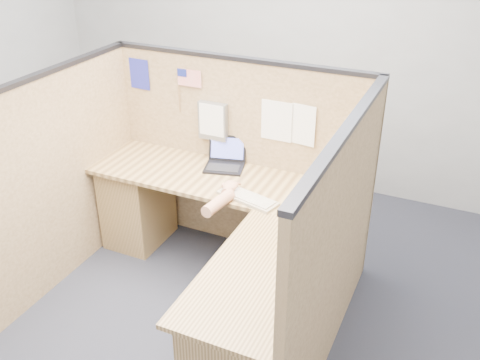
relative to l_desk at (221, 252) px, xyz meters
The scene contains 13 objects.
floor 0.52m from the l_desk, 122.80° to the right, with size 5.00×5.00×0.00m, color #1F222B.
wall_back 2.22m from the l_desk, 95.35° to the left, with size 5.00×5.00×0.00m, color gray.
cubicle_partitions 0.44m from the l_desk, 142.47° to the left, with size 2.06×1.83×1.53m.
l_desk is the anchor object (origin of this frame).
laptop 0.74m from the l_desk, 111.21° to the left, with size 0.33×0.33×0.20m.
keyboard 0.42m from the l_desk, 58.87° to the left, with size 0.45×0.25×0.03m.
mouse 0.43m from the l_desk, 97.61° to the left, with size 0.12×0.07×0.05m, color silver.
hand_forearm 0.39m from the l_desk, 103.60° to the left, with size 0.12×0.42×0.09m.
blue_poster 1.53m from the l_desk, 146.07° to the left, with size 0.18×0.00×0.23m, color #202596.
american_flag 1.29m from the l_desk, 131.41° to the left, with size 0.20×0.01×0.34m.
file_holder 0.99m from the l_desk, 119.84° to the left, with size 0.23×0.05×0.29m.
paper_left 1.03m from the l_desk, 67.10° to the left, with size 0.23×0.00×0.29m, color white.
paper_right 1.00m from the l_desk, 80.41° to the left, with size 0.23×0.00×0.29m, color white.
Camera 1 is at (1.53, -2.34, 2.52)m, focal length 40.00 mm.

